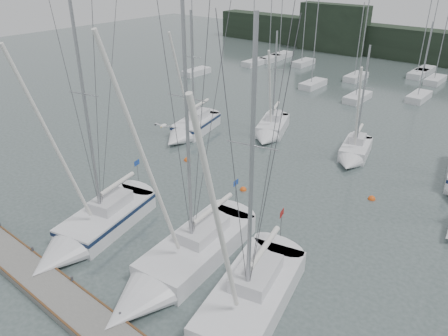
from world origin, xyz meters
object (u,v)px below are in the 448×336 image
Objects in this scene: sailboat_near_center at (171,271)px; buoy_a at (243,190)px; sailboat_mid_b at (270,131)px; buoy_b at (372,199)px; sailboat_near_left at (88,232)px; buoy_c at (187,160)px; sailboat_mid_a at (189,130)px; sailboat_mid_c at (353,154)px; sailboat_near_right at (232,329)px.

buoy_a is (-3.02, 10.37, -0.56)m from sailboat_near_center.
sailboat_mid_b reaches higher than buoy_a.
sailboat_mid_b is at bearing 113.92° from buoy_a.
sailboat_near_center reaches higher than buoy_b.
sailboat_mid_b reaches higher than buoy_b.
buoy_b is at bearing 41.26° from sailboat_near_left.
buoy_a is at bearing 99.86° from sailboat_near_center.
sailboat_near_left is 29.73× the size of buoy_a.
buoy_b is at bearing -44.56° from sailboat_mid_b.
buoy_c is at bearing -165.65° from buoy_b.
sailboat_near_center is 15.06m from buoy_c.
sailboat_mid_a is 11.79m from buoy_a.
sailboat_near_center is 29.12× the size of buoy_c.
sailboat_near_center is at bearing -62.63° from sailboat_mid_a.
sailboat_near_center is 10.81m from buoy_a.
sailboat_near_center is (6.47, 0.76, -0.05)m from sailboat_near_left.
sailboat_mid_c is 10.87m from buoy_a.
sailboat_mid_a reaches higher than buoy_c.
buoy_c reaches higher than buoy_b.
buoy_a is at bearing -40.03° from sailboat_mid_a.
buoy_c is at bearing 92.20° from sailboat_near_left.
sailboat_near_center is at bearing -49.30° from buoy_c.
sailboat_mid_c is at bearing 80.87° from sailboat_near_center.
sailboat_near_left is at bearing -179.69° from sailboat_near_center.
buoy_a is 9.28m from buoy_b.
sailboat_near_center is 32.56× the size of buoy_a.
sailboat_near_left is at bearing -123.23° from sailboat_mid_c.
sailboat_mid_c is (8.48, 0.03, -0.02)m from sailboat_mid_b.
buoy_a is 0.89× the size of buoy_c.
buoy_c is (-3.35, 12.17, -0.61)m from sailboat_near_left.
sailboat_near_left is 1.23× the size of sailboat_mid_a.
sailboat_near_left is 1.49× the size of sailboat_mid_c.
sailboat_mid_b reaches higher than sailboat_mid_c.
buoy_a is (-8.07, 11.44, -0.60)m from sailboat_near_right.
sailboat_near_center reaches higher than buoy_a.
sailboat_mid_a is at bearing 124.81° from sailboat_near_right.
sailboat_mid_b is (6.08, 4.83, -0.08)m from sailboat_mid_a.
sailboat_near_right is (11.52, -0.32, -0.01)m from sailboat_near_left.
buoy_c is (-14.87, 12.48, -0.60)m from sailboat_near_right.
sailboat_mid_b is (-1.02, 21.19, -0.07)m from sailboat_near_left.
buoy_c is at bearing -126.07° from sailboat_mid_b.
buoy_b is 15.21m from buoy_c.
sailboat_mid_b is at bearing 166.31° from sailboat_mid_c.
sailboat_mid_c is at bearing 4.83° from sailboat_mid_a.
sailboat_near_right is at bearing -81.35° from sailboat_mid_b.
buoy_c is (3.75, -4.20, -0.62)m from sailboat_mid_a.
sailboat_mid_c reaches higher than buoy_c.
sailboat_near_right is at bearing -40.01° from buoy_c.
sailboat_near_right is 14.02m from buoy_a.
sailboat_near_center is 1.35× the size of sailboat_mid_a.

